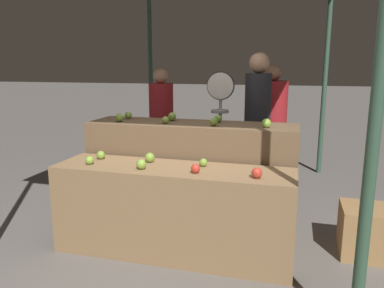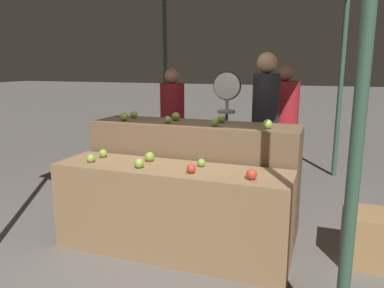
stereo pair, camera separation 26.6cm
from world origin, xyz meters
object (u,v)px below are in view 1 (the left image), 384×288
object	(u,v)px
produce_scale	(220,108)
person_customer_right	(272,118)
person_vendor_at_scale	(257,116)
person_customer_left	(161,117)
wooden_crate_side	(366,231)

from	to	relation	value
produce_scale	person_customer_right	bearing A→B (deg)	60.16
person_vendor_at_scale	person_customer_left	xyz separation A→B (m)	(-1.41, 0.58, -0.13)
person_vendor_at_scale	wooden_crate_side	world-z (taller)	person_vendor_at_scale
person_customer_right	wooden_crate_side	distance (m)	2.14
person_customer_left	person_customer_right	bearing A→B (deg)	161.10
produce_scale	wooden_crate_side	xyz separation A→B (m)	(1.48, -0.85, -0.94)
person_customer_left	produce_scale	bearing A→B (deg)	118.01
person_vendor_at_scale	wooden_crate_side	distance (m)	1.73
person_customer_left	wooden_crate_side	size ratio (longest dim) A/B	3.69
produce_scale	person_customer_left	xyz separation A→B (m)	(-1.01, 0.79, -0.24)
produce_scale	person_customer_left	distance (m)	1.30
person_customer_right	wooden_crate_side	xyz separation A→B (m)	(0.95, -1.77, -0.73)
person_vendor_at_scale	person_customer_left	bearing A→B (deg)	2.83
person_vendor_at_scale	person_customer_right	bearing A→B (deg)	-74.96
produce_scale	person_customer_right	world-z (taller)	person_customer_right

